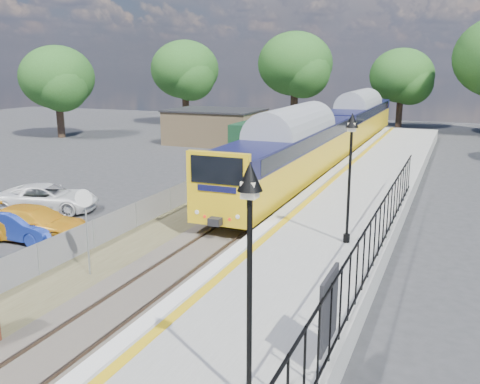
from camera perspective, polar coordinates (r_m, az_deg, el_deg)
The scene contains 15 objects.
ground at distance 16.61m, azimuth -12.03°, elevation -12.13°, with size 120.00×120.00×0.00m, color #2D2D30.
track_bed at distance 24.76m, azimuth -0.29°, elevation -2.95°, with size 5.90×80.00×0.29m.
platform at distance 21.77m, azimuth 9.43°, elevation -4.49°, with size 5.00×70.00×0.90m, color gray.
platform_edge at distance 22.15m, azimuth 4.27°, elevation -2.79°, with size 0.90×70.00×0.01m.
victorian_lamp_south at distance 9.27m, azimuth 1.04°, elevation -4.08°, with size 0.44×0.44×4.60m.
victorian_lamp_north at distance 18.76m, azimuth 11.75°, elevation 4.62°, with size 0.44×0.44×4.60m.
palisade_fence at distance 15.54m, azimuth 13.18°, elevation -6.67°, with size 0.12×26.00×2.00m.
wire_fence at distance 28.22m, azimuth -5.45°, elevation 0.10°, with size 0.06×52.00×1.20m.
outbuilding at distance 47.99m, azimuth -1.85°, elevation 6.80°, with size 10.80×10.10×3.12m.
tree_line at distance 54.72m, azimuth 15.15°, elevation 12.51°, with size 56.80×43.80×11.88m.
train at distance 40.41m, azimuth 9.92°, elevation 6.52°, with size 2.82×40.83×3.51m.
speed_sign at distance 18.63m, azimuth -16.16°, elevation -2.55°, with size 0.61×0.19×3.08m.
car_blue at distance 23.81m, azimuth -22.33°, elevation -3.30°, with size 1.35×3.86×1.27m, color navy.
car_yellow at distance 23.73m, azimuth -21.06°, elevation -3.11°, with size 1.93×4.75×1.38m, color gold.
car_white at distance 27.94m, azimuth -19.90°, elevation -0.62°, with size 2.26×4.91×1.36m, color white.
Camera 1 is at (8.72, -12.23, 7.09)m, focal length 40.00 mm.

